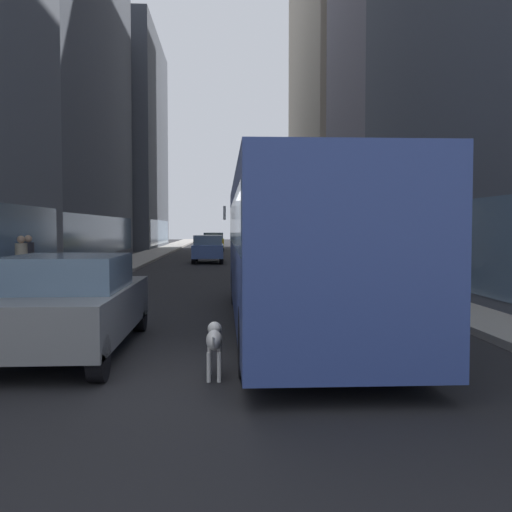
% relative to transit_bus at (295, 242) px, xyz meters
% --- Properties ---
extents(ground_plane, '(120.00, 120.00, 0.00)m').
position_rel_transit_bus_xyz_m(ground_plane, '(-1.20, 31.05, -1.78)').
color(ground_plane, '#232326').
extents(sidewalk_left, '(2.40, 110.00, 0.15)m').
position_rel_transit_bus_xyz_m(sidewalk_left, '(-6.90, 31.05, -1.70)').
color(sidewalk_left, '#9E9991').
rests_on(sidewalk_left, ground).
extents(sidewalk_right, '(2.40, 110.00, 0.15)m').
position_rel_transit_bus_xyz_m(sidewalk_right, '(4.50, 31.05, -1.70)').
color(sidewalk_right, '#ADA89E').
rests_on(sidewalk_right, ground).
extents(building_left_far, '(10.42, 17.77, 20.95)m').
position_rel_transit_bus_xyz_m(building_left_far, '(-13.10, 47.51, 8.69)').
color(building_left_far, '#4C515B').
rests_on(building_left_far, ground).
extents(building_right_mid, '(8.77, 17.20, 30.02)m').
position_rel_transit_bus_xyz_m(building_right_mid, '(10.70, 23.87, 13.22)').
color(building_right_mid, slate).
rests_on(building_right_mid, ground).
extents(building_right_far, '(8.92, 23.02, 38.61)m').
position_rel_transit_bus_xyz_m(building_right_far, '(10.70, 46.42, 17.52)').
color(building_right_far, '#A0937F').
rests_on(building_right_far, ground).
extents(transit_bus, '(2.78, 11.53, 3.05)m').
position_rel_transit_bus_xyz_m(transit_bus, '(0.00, 0.00, 0.00)').
color(transit_bus, '#33478C').
rests_on(transit_bus, ground).
extents(car_grey_wagon, '(1.90, 4.71, 1.62)m').
position_rel_transit_bus_xyz_m(car_grey_wagon, '(-4.00, -2.37, -0.95)').
color(car_grey_wagon, slate).
rests_on(car_grey_wagon, ground).
extents(car_silver_sedan, '(1.74, 4.70, 1.62)m').
position_rel_transit_bus_xyz_m(car_silver_sedan, '(1.60, 25.17, -0.95)').
color(car_silver_sedan, '#B7BABF').
rests_on(car_silver_sedan, ground).
extents(car_yellow_taxi, '(1.86, 4.68, 1.62)m').
position_rel_transit_bus_xyz_m(car_yellow_taxi, '(-2.40, 40.51, -0.95)').
color(car_yellow_taxi, yellow).
rests_on(car_yellow_taxi, ground).
extents(car_blue_hatchback, '(1.78, 3.99, 1.62)m').
position_rel_transit_bus_xyz_m(car_blue_hatchback, '(-2.40, 22.38, -0.96)').
color(car_blue_hatchback, '#4C6BB7').
rests_on(car_blue_hatchback, ground).
extents(box_truck, '(2.30, 7.50, 3.05)m').
position_rel_transit_bus_xyz_m(box_truck, '(1.60, 14.52, -0.11)').
color(box_truck, silver).
rests_on(box_truck, ground).
extents(dalmatian_dog, '(0.22, 0.96, 0.72)m').
position_rel_transit_bus_xyz_m(dalmatian_dog, '(-1.61, -4.07, -1.26)').
color(dalmatian_dog, white).
rests_on(dalmatian_dog, ground).
extents(pedestrian_with_handbag, '(0.45, 0.34, 1.69)m').
position_rel_transit_bus_xyz_m(pedestrian_with_handbag, '(-7.25, 4.93, -0.76)').
color(pedestrian_with_handbag, '#1E1E2D').
rests_on(pedestrian_with_handbag, sidewalk_left).
extents(pedestrian_in_coat, '(0.34, 0.34, 1.69)m').
position_rel_transit_bus_xyz_m(pedestrian_in_coat, '(-7.42, 6.04, -0.77)').
color(pedestrian_in_coat, '#1E1E2D').
rests_on(pedestrian_in_coat, sidewalk_left).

